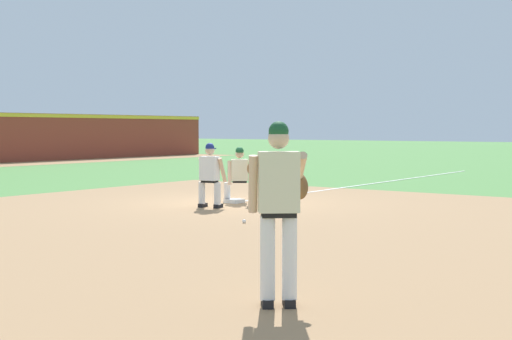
{
  "coord_description": "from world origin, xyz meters",
  "views": [
    {
      "loc": [
        -13.43,
        -10.44,
        1.79
      ],
      "look_at": [
        -5.34,
        -4.54,
        1.2
      ],
      "focal_mm": 50.0,
      "sensor_mm": 36.0,
      "label": 1
    }
  ],
  "objects_px": {
    "first_base_bag": "(234,201)",
    "first_baseman": "(241,172)",
    "pitcher": "(280,202)",
    "baserunner": "(210,173)",
    "baseball": "(244,221)"
  },
  "relations": [
    {
      "from": "pitcher",
      "to": "first_baseman",
      "type": "bearing_deg",
      "value": 39.56
    },
    {
      "from": "first_base_bag",
      "to": "first_baseman",
      "type": "bearing_deg",
      "value": -15.59
    },
    {
      "from": "baseball",
      "to": "first_base_bag",
      "type": "bearing_deg",
      "value": 40.78
    },
    {
      "from": "baserunner",
      "to": "first_baseman",
      "type": "bearing_deg",
      "value": 6.72
    },
    {
      "from": "first_baseman",
      "to": "baserunner",
      "type": "distance_m",
      "value": 1.35
    },
    {
      "from": "first_base_bag",
      "to": "pitcher",
      "type": "bearing_deg",
      "value": -139.53
    },
    {
      "from": "pitcher",
      "to": "first_base_bag",
      "type": "bearing_deg",
      "value": 40.47
    },
    {
      "from": "pitcher",
      "to": "baserunner",
      "type": "relative_size",
      "value": 1.27
    },
    {
      "from": "first_base_bag",
      "to": "pitcher",
      "type": "relative_size",
      "value": 0.2
    },
    {
      "from": "first_base_bag",
      "to": "baseball",
      "type": "relative_size",
      "value": 5.14
    },
    {
      "from": "baseball",
      "to": "first_baseman",
      "type": "bearing_deg",
      "value": 38.34
    },
    {
      "from": "first_base_bag",
      "to": "first_baseman",
      "type": "relative_size",
      "value": 0.28
    },
    {
      "from": "pitcher",
      "to": "baserunner",
      "type": "distance_m",
      "value": 8.98
    },
    {
      "from": "baseball",
      "to": "baserunner",
      "type": "relative_size",
      "value": 0.05
    },
    {
      "from": "pitcher",
      "to": "first_baseman",
      "type": "height_order",
      "value": "pitcher"
    }
  ]
}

